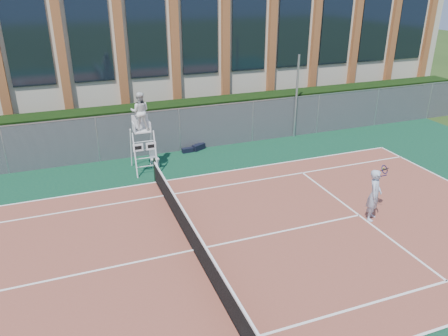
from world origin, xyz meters
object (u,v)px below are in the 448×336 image
object	(u,v)px
steel_pole	(296,97)
umpire_chair	(140,114)
plastic_chair	(154,156)
tennis_player	(374,195)

from	to	relation	value
steel_pole	umpire_chair	size ratio (longest dim) A/B	1.22
steel_pole	plastic_chair	bearing A→B (deg)	-170.61
plastic_chair	umpire_chair	bearing A→B (deg)	-150.07
steel_pole	plastic_chair	xyz separation A→B (m)	(-8.17, -1.35, -1.77)
plastic_chair	steel_pole	bearing A→B (deg)	9.39
umpire_chair	tennis_player	bearing A→B (deg)	-47.24
steel_pole	umpire_chair	distance (m)	8.86
plastic_chair	tennis_player	bearing A→B (deg)	-50.61
umpire_chair	plastic_chair	world-z (taller)	umpire_chair
steel_pole	umpire_chair	xyz separation A→B (m)	(-8.69, -1.65, 0.44)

